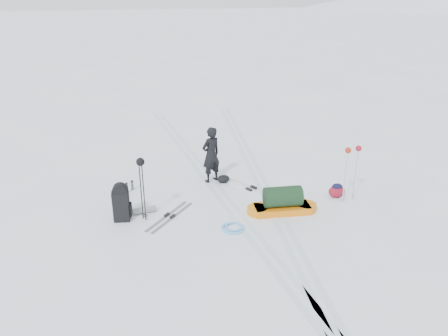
{
  "coord_description": "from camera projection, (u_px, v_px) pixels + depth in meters",
  "views": [
    {
      "loc": [
        -2.7,
        -9.48,
        5.09
      ],
      "look_at": [
        -0.07,
        0.07,
        0.95
      ],
      "focal_mm": 35.0,
      "sensor_mm": 36.0,
      "label": 1
    }
  ],
  "objects": [
    {
      "name": "ski_poles_silver",
      "position": [
        353.0,
        156.0,
        10.73
      ],
      "size": [
        0.47,
        0.2,
        1.48
      ],
      "rotation": [
        0.0,
        0.0,
        0.33
      ],
      "color": "silver",
      "rests_on": "ground"
    },
    {
      "name": "touring_skis_grey",
      "position": [
        170.0,
        216.0,
        10.41
      ],
      "size": [
        1.31,
        1.37,
        0.06
      ],
      "rotation": [
        0.0,
        0.0,
        0.82
      ],
      "color": "gray",
      "rests_on": "ground"
    },
    {
      "name": "stuff_sack",
      "position": [
        223.0,
        179.0,
        12.19
      ],
      "size": [
        0.36,
        0.27,
        0.22
      ],
      "rotation": [
        0.0,
        0.0,
        -0.02
      ],
      "color": "black",
      "rests_on": "ground"
    },
    {
      "name": "touring_skis_white",
      "position": [
        251.0,
        189.0,
        11.79
      ],
      "size": [
        1.18,
        1.81,
        0.07
      ],
      "rotation": [
        0.0,
        0.0,
        -1.06
      ],
      "color": "white",
      "rests_on": "ground"
    },
    {
      "name": "ground",
      "position": [
        227.0,
        203.0,
        11.06
      ],
      "size": [
        200.0,
        200.0,
        0.0
      ],
      "primitive_type": "plane",
      "color": "white",
      "rests_on": "ground"
    },
    {
      "name": "ski_poles_black",
      "position": [
        141.0,
        170.0,
        9.82
      ],
      "size": [
        0.19,
        0.19,
        1.56
      ],
      "rotation": [
        0.0,
        0.0,
        -0.02
      ],
      "color": "black",
      "rests_on": "ground"
    },
    {
      "name": "skier",
      "position": [
        211.0,
        155.0,
        12.01
      ],
      "size": [
        0.68,
        0.58,
        1.59
      ],
      "primitive_type": "imported",
      "rotation": [
        0.0,
        0.0,
        3.56
      ],
      "color": "black",
      "rests_on": "ground"
    },
    {
      "name": "rope_coil",
      "position": [
        233.0,
        228.0,
        9.89
      ],
      "size": [
        0.7,
        0.7,
        0.06
      ],
      "rotation": [
        0.0,
        0.0,
        -0.42
      ],
      "color": "#60B8EB",
      "rests_on": "ground"
    },
    {
      "name": "small_daypack",
      "position": [
        337.0,
        191.0,
        11.33
      ],
      "size": [
        0.48,
        0.39,
        0.37
      ],
      "rotation": [
        0.0,
        0.0,
        0.16
      ],
      "color": "maroon",
      "rests_on": "ground"
    },
    {
      "name": "pulk_sled",
      "position": [
        282.0,
        203.0,
        10.55
      ],
      "size": [
        1.78,
        0.72,
        0.66
      ],
      "rotation": [
        0.0,
        0.0,
        -0.12
      ],
      "color": "orange",
      "rests_on": "ground"
    },
    {
      "name": "ski_tracks",
      "position": [
        240.0,
        186.0,
        11.99
      ],
      "size": [
        3.38,
        17.97,
        0.01
      ],
      "color": "silver",
      "rests_on": "ground"
    },
    {
      "name": "snow_hill_backdrop",
      "position": [
        354.0,
        260.0,
        127.79
      ],
      "size": [
        359.5,
        192.0,
        162.45
      ],
      "color": "white",
      "rests_on": "ground"
    },
    {
      "name": "expedition_rucksack",
      "position": [
        124.0,
        203.0,
        10.15
      ],
      "size": [
        1.02,
        0.48,
        0.93
      ],
      "rotation": [
        0.0,
        0.0,
        -0.2
      ],
      "color": "black",
      "rests_on": "ground"
    },
    {
      "name": "thermos_pair",
      "position": [
        130.0,
        187.0,
        11.66
      ],
      "size": [
        0.23,
        0.23,
        0.29
      ],
      "rotation": [
        0.0,
        0.0,
        0.03
      ],
      "color": "slate",
      "rests_on": "ground"
    }
  ]
}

